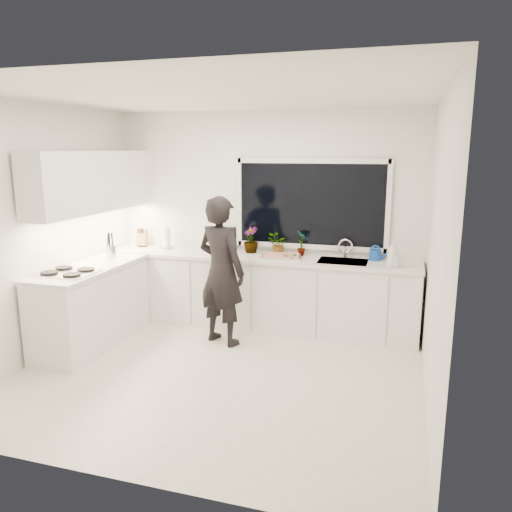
% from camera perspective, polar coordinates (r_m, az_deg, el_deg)
% --- Properties ---
extents(floor, '(4.00, 3.50, 0.02)m').
position_cam_1_polar(floor, '(5.20, -4.46, -13.31)').
color(floor, beige).
rests_on(floor, ground).
extents(wall_back, '(4.00, 0.02, 2.70)m').
position_cam_1_polar(wall_back, '(6.42, 1.03, 4.34)').
color(wall_back, white).
rests_on(wall_back, ground).
extents(wall_left, '(0.02, 3.50, 2.70)m').
position_cam_1_polar(wall_left, '(5.81, -23.52, 2.51)').
color(wall_left, white).
rests_on(wall_left, ground).
extents(wall_right, '(0.02, 3.50, 2.70)m').
position_cam_1_polar(wall_right, '(4.46, 20.07, 0.14)').
color(wall_right, white).
rests_on(wall_right, ground).
extents(ceiling, '(4.00, 3.50, 0.02)m').
position_cam_1_polar(ceiling, '(4.72, -5.03, 18.05)').
color(ceiling, white).
rests_on(ceiling, wall_back).
extents(window, '(1.80, 0.02, 1.00)m').
position_cam_1_polar(window, '(6.23, 6.29, 5.88)').
color(window, black).
rests_on(window, wall_back).
extents(base_cabinets_back, '(3.92, 0.58, 0.88)m').
position_cam_1_polar(base_cabinets_back, '(6.32, 0.23, -4.22)').
color(base_cabinets_back, white).
rests_on(base_cabinets_back, floor).
extents(base_cabinets_left, '(0.58, 1.60, 0.88)m').
position_cam_1_polar(base_cabinets_left, '(6.08, -18.21, -5.53)').
color(base_cabinets_left, white).
rests_on(base_cabinets_left, floor).
extents(countertop_back, '(3.94, 0.62, 0.04)m').
position_cam_1_polar(countertop_back, '(6.20, 0.21, -0.17)').
color(countertop_back, silver).
rests_on(countertop_back, base_cabinets_back).
extents(countertop_left, '(0.62, 1.60, 0.04)m').
position_cam_1_polar(countertop_left, '(5.96, -18.50, -1.30)').
color(countertop_left, silver).
rests_on(countertop_left, base_cabinets_left).
extents(upper_cabinets, '(0.34, 2.10, 0.70)m').
position_cam_1_polar(upper_cabinets, '(6.18, -18.14, 8.10)').
color(upper_cabinets, white).
rests_on(upper_cabinets, wall_left).
extents(sink, '(0.58, 0.42, 0.14)m').
position_cam_1_polar(sink, '(6.01, 9.88, -1.04)').
color(sink, silver).
rests_on(sink, countertop_back).
extents(faucet, '(0.03, 0.03, 0.22)m').
position_cam_1_polar(faucet, '(6.17, 10.16, 0.81)').
color(faucet, silver).
rests_on(faucet, countertop_back).
extents(stovetop, '(0.56, 0.48, 0.03)m').
position_cam_1_polar(stovetop, '(5.69, -20.70, -1.72)').
color(stovetop, black).
rests_on(stovetop, countertop_left).
extents(person, '(0.73, 0.61, 1.72)m').
position_cam_1_polar(person, '(5.70, -3.99, -1.73)').
color(person, black).
rests_on(person, floor).
extents(pizza_tray, '(0.53, 0.43, 0.03)m').
position_cam_1_polar(pizza_tray, '(6.10, 2.90, -0.06)').
color(pizza_tray, silver).
rests_on(pizza_tray, countertop_back).
extents(pizza, '(0.48, 0.38, 0.01)m').
position_cam_1_polar(pizza, '(6.09, 2.90, 0.10)').
color(pizza, red).
rests_on(pizza, pizza_tray).
extents(watering_can, '(0.16, 0.16, 0.13)m').
position_cam_1_polar(watering_can, '(6.11, 13.46, 0.13)').
color(watering_can, '#1240AF').
rests_on(watering_can, countertop_back).
extents(paper_towel_roll, '(0.12, 0.12, 0.26)m').
position_cam_1_polar(paper_towel_roll, '(6.75, -10.19, 1.95)').
color(paper_towel_roll, white).
rests_on(paper_towel_roll, countertop_back).
extents(knife_block, '(0.15, 0.12, 0.22)m').
position_cam_1_polar(knife_block, '(6.97, -12.90, 1.99)').
color(knife_block, olive).
rests_on(knife_block, countertop_back).
extents(utensil_crock, '(0.14, 0.14, 0.16)m').
position_cam_1_polar(utensil_crock, '(6.30, -16.25, 0.48)').
color(utensil_crock, '#AEAEB2').
rests_on(utensil_crock, countertop_left).
extents(picture_frame_large, '(0.22, 0.09, 0.28)m').
position_cam_1_polar(picture_frame_large, '(6.60, -4.43, 1.97)').
color(picture_frame_large, black).
rests_on(picture_frame_large, countertop_back).
extents(picture_frame_small, '(0.25, 0.09, 0.30)m').
position_cam_1_polar(picture_frame_small, '(6.56, -3.38, 2.00)').
color(picture_frame_small, black).
rests_on(picture_frame_small, countertop_back).
extents(herb_plants, '(0.88, 0.27, 0.33)m').
position_cam_1_polar(herb_plants, '(6.29, 1.77, 1.58)').
color(herb_plants, '#26662D').
rests_on(herb_plants, countertop_back).
extents(soap_bottles, '(0.19, 0.14, 0.32)m').
position_cam_1_polar(soap_bottles, '(5.78, 15.48, 0.17)').
color(soap_bottles, '#D8BF66').
rests_on(soap_bottles, countertop_back).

